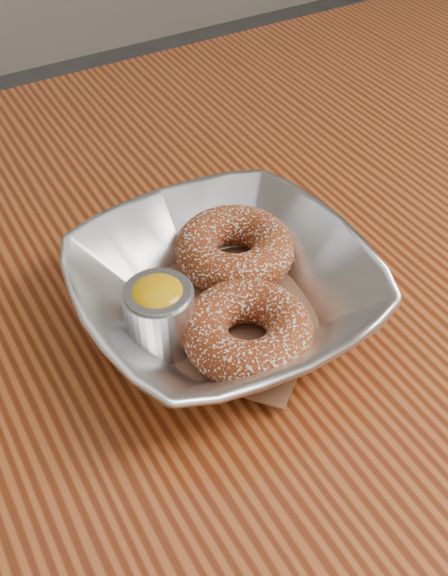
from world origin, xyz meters
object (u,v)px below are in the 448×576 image
donut_back (235,249)px  ramekin (159,313)px  donut_front (247,331)px  table (274,332)px  serving_bowl (224,291)px

donut_back → ramekin: bearing=-153.2°
donut_front → ramekin: (-0.05, 0.04, 0.01)m
table → donut_back: donut_back is taller
donut_back → donut_front: size_ratio=1.02×
serving_bowl → ramekin: (-0.06, -0.01, 0.01)m
table → serving_bowl: (-0.08, -0.04, 0.13)m
serving_bowl → ramekin: bearing=-173.3°
serving_bowl → donut_back: 0.05m
ramekin → donut_front: bearing=-35.9°
table → serving_bowl: 0.15m
donut_back → donut_front: bearing=-114.7°
donut_front → ramekin: size_ratio=1.61×
donut_back → donut_front: (-0.04, -0.08, -0.00)m
table → ramekin: (-0.13, -0.05, 0.14)m
ramekin → table: bearing=19.0°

